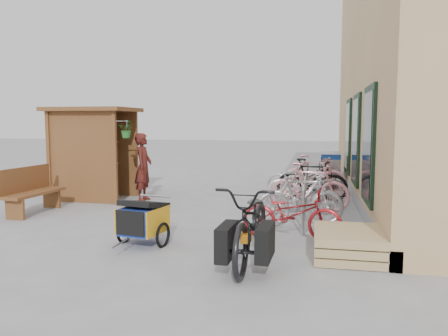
% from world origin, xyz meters
% --- Properties ---
extents(ground, '(80.00, 80.00, 0.00)m').
position_xyz_m(ground, '(0.00, 0.00, 0.00)').
color(ground, '#99999C').
extents(kiosk, '(2.49, 1.65, 2.40)m').
position_xyz_m(kiosk, '(-3.28, 2.47, 1.55)').
color(kiosk, brown).
rests_on(kiosk, ground).
extents(bike_rack, '(0.05, 5.35, 0.86)m').
position_xyz_m(bike_rack, '(2.30, 2.40, 0.52)').
color(bike_rack, '#A5A8AD').
rests_on(bike_rack, ground).
extents(pallet_stack, '(1.00, 1.20, 0.40)m').
position_xyz_m(pallet_stack, '(3.00, -1.40, 0.21)').
color(pallet_stack, tan).
rests_on(pallet_stack, ground).
extents(bench, '(0.58, 1.66, 1.04)m').
position_xyz_m(bench, '(-3.68, 0.49, 0.53)').
color(bench, brown).
rests_on(bench, ground).
extents(shopping_carts, '(0.60, 2.02, 1.07)m').
position_xyz_m(shopping_carts, '(3.00, 6.56, 0.63)').
color(shopping_carts, silver).
rests_on(shopping_carts, ground).
extents(child_trailer, '(0.86, 1.38, 0.79)m').
position_xyz_m(child_trailer, '(-0.28, -1.38, 0.44)').
color(child_trailer, '#1B3B97').
rests_on(child_trailer, ground).
extents(cargo_bike, '(0.87, 2.26, 1.17)m').
position_xyz_m(cargo_bike, '(1.63, -1.97, 0.58)').
color(cargo_bike, black).
rests_on(cargo_bike, ground).
extents(person_kiosk, '(0.47, 0.67, 1.74)m').
position_xyz_m(person_kiosk, '(-1.82, 2.49, 0.87)').
color(person_kiosk, maroon).
rests_on(person_kiosk, ground).
extents(bike_0, '(1.79, 0.81, 0.91)m').
position_xyz_m(bike_0, '(2.11, -0.56, 0.45)').
color(bike_0, maroon).
rests_on(bike_0, ground).
extents(bike_1, '(1.86, 1.06, 1.08)m').
position_xyz_m(bike_1, '(2.23, 0.47, 0.54)').
color(bike_1, '#A2A2A6').
rests_on(bike_1, ground).
extents(bike_2, '(1.58, 0.69, 0.81)m').
position_xyz_m(bike_2, '(2.19, 1.59, 0.40)').
color(bike_2, '#A2A2A6').
rests_on(bike_2, ground).
extents(bike_3, '(1.89, 0.81, 1.10)m').
position_xyz_m(bike_3, '(2.38, 2.05, 0.55)').
color(bike_3, pink).
rests_on(bike_3, ground).
extents(bike_4, '(1.96, 1.03, 0.98)m').
position_xyz_m(bike_4, '(2.26, 2.87, 0.49)').
color(bike_4, '#BBBAB7').
rests_on(bike_4, ground).
extents(bike_5, '(1.87, 0.70, 1.10)m').
position_xyz_m(bike_5, '(2.43, 3.35, 0.55)').
color(bike_5, black).
rests_on(bike_5, ground).
extents(bike_6, '(1.86, 0.70, 0.97)m').
position_xyz_m(bike_6, '(2.14, 3.98, 0.48)').
color(bike_6, '#A2A2A6').
rests_on(bike_6, ground).
extents(bike_7, '(1.91, 1.05, 1.10)m').
position_xyz_m(bike_7, '(2.48, 4.42, 0.55)').
color(bike_7, pink).
rests_on(bike_7, ground).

